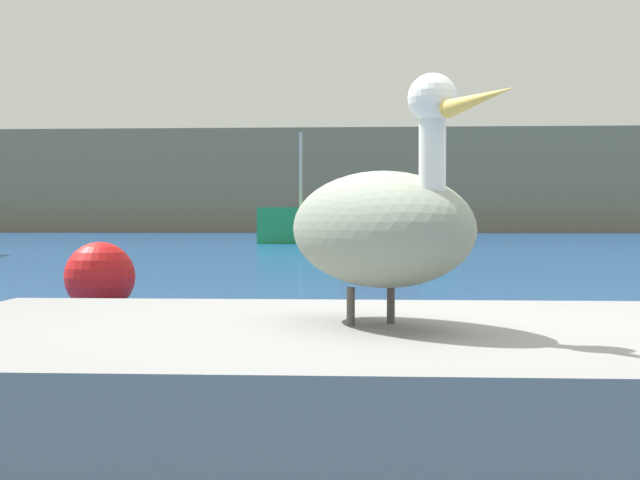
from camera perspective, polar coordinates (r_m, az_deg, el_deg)
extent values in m
cube|color=#7F755B|center=(73.46, 3.75, 3.35)|extent=(140.00, 16.06, 7.19)
cube|color=gray|center=(3.57, 3.46, -10.24)|extent=(3.55, 2.22, 0.64)
ellipsoid|color=gray|center=(3.49, 3.47, 0.64)|extent=(0.93, 1.11, 0.42)
cylinder|color=white|center=(3.20, 6.70, 4.61)|extent=(0.09, 0.09, 0.32)
sphere|color=white|center=(3.22, 6.71, 8.38)|extent=(0.17, 0.17, 0.17)
cone|color=gold|center=(3.01, 9.45, 8.28)|extent=(0.23, 0.33, 0.09)
cylinder|color=#4C4742|center=(3.59, 4.23, -3.85)|extent=(0.03, 0.03, 0.14)
cylinder|color=#4C4742|center=(3.51, 1.84, -3.97)|extent=(0.03, 0.03, 0.14)
cube|color=#1E8C4C|center=(37.75, 2.14, 0.87)|extent=(7.76, 3.61, 1.43)
cube|color=maroon|center=(37.55, 3.67, 2.85)|extent=(3.27, 2.40, 1.17)
cylinder|color=#B2B2B2|center=(38.36, -1.14, 4.18)|extent=(0.12, 0.12, 3.00)
sphere|color=red|center=(10.76, -12.96, -2.15)|extent=(0.77, 0.77, 0.77)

